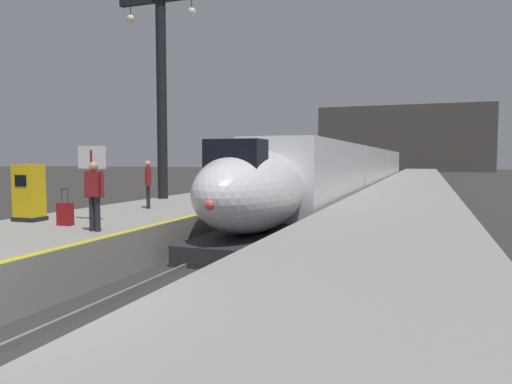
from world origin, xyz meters
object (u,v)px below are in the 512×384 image
object	(u,v)px
highspeed_train_main	(359,169)
station_column_mid	(161,76)
passenger_near_edge	(94,191)
departure_info_board	(92,168)
passenger_mid_platform	(148,180)
rolling_suitcase	(65,214)
ticket_machine_yellow	(29,195)

from	to	relation	value
highspeed_train_main	station_column_mid	xyz separation A→B (m)	(-5.90, -19.79, 4.43)
station_column_mid	passenger_near_edge	distance (m)	10.42
station_column_mid	departure_info_board	xyz separation A→B (m)	(2.05, -7.26, -3.83)
passenger_near_edge	departure_info_board	size ratio (longest dim) A/B	0.80
departure_info_board	station_column_mid	bearing A→B (deg)	105.76
passenger_near_edge	station_column_mid	bearing A→B (deg)	110.84
station_column_mid	passenger_near_edge	xyz separation A→B (m)	(3.37, -8.85, -4.35)
highspeed_train_main	passenger_mid_platform	size ratio (longest dim) A/B	33.40
departure_info_board	highspeed_train_main	bearing A→B (deg)	81.90
rolling_suitcase	ticket_machine_yellow	bearing A→B (deg)	165.80
passenger_mid_platform	departure_info_board	bearing A→B (deg)	-83.72
station_column_mid	rolling_suitcase	world-z (taller)	station_column_mid
highspeed_train_main	passenger_near_edge	distance (m)	28.76
passenger_near_edge	highspeed_train_main	bearing A→B (deg)	84.95
station_column_mid	rolling_suitcase	bearing A→B (deg)	-76.65
highspeed_train_main	passenger_mid_platform	world-z (taller)	highspeed_train_main
departure_info_board	ticket_machine_yellow	bearing A→B (deg)	-160.36
passenger_near_edge	ticket_machine_yellow	size ratio (longest dim) A/B	1.06
station_column_mid	passenger_mid_platform	distance (m)	6.02
highspeed_train_main	passenger_mid_platform	bearing A→B (deg)	-100.17
passenger_mid_platform	passenger_near_edge	bearing A→B (deg)	-71.37
highspeed_train_main	ticket_machine_yellow	bearing A→B (deg)	-101.35
highspeed_train_main	passenger_mid_platform	xyz separation A→B (m)	(-4.23, -23.60, 0.08)
passenger_near_edge	ticket_machine_yellow	distance (m)	3.19
passenger_near_edge	ticket_machine_yellow	world-z (taller)	passenger_near_edge
station_column_mid	passenger_near_edge	size ratio (longest dim) A/B	5.23
station_column_mid	passenger_mid_platform	size ratio (longest dim) A/B	5.23
station_column_mid	ticket_machine_yellow	world-z (taller)	station_column_mid
station_column_mid	highspeed_train_main	bearing A→B (deg)	73.40
highspeed_train_main	ticket_machine_yellow	xyz separation A→B (m)	(-5.55, -27.66, -0.17)
station_column_mid	rolling_suitcase	xyz separation A→B (m)	(1.96, -8.27, -5.04)
station_column_mid	ticket_machine_yellow	bearing A→B (deg)	-87.45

